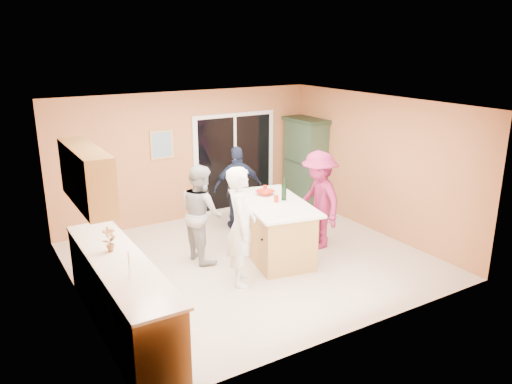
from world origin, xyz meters
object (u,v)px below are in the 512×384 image
woman_navy (238,188)px  woman_magenta (319,200)px  kitchen_island (274,231)px  green_hutch (305,164)px  woman_grey (201,213)px  woman_white (241,226)px

woman_navy → woman_magenta: (0.75, -1.54, 0.06)m
kitchen_island → green_hutch: (2.07, 1.93, 0.49)m
kitchen_island → green_hutch: bearing=54.0°
kitchen_island → woman_magenta: (0.90, -0.05, 0.41)m
green_hutch → woman_grey: green_hutch is taller
kitchen_island → woman_navy: woman_navy is taller
woman_white → woman_magenta: 1.92m
green_hutch → kitchen_island: bearing=-137.0°
green_hutch → woman_magenta: bearing=-120.6°
woman_navy → kitchen_island: bearing=101.9°
kitchen_island → woman_grey: size_ratio=1.24×
woman_white → woman_navy: (1.09, 2.05, -0.10)m
green_hutch → woman_navy: 1.98m
woman_white → woman_navy: bearing=2.4°
woman_grey → woman_magenta: bearing=-109.0°
green_hutch → woman_white: 3.92m
green_hutch → woman_navy: (-1.93, -0.45, -0.14)m
woman_magenta → green_hutch: bearing=155.6°
woman_white → woman_grey: woman_white is taller
woman_grey → woman_navy: (1.23, 0.95, -0.00)m
kitchen_island → woman_magenta: woman_magenta is taller
kitchen_island → woman_grey: bearing=164.8°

